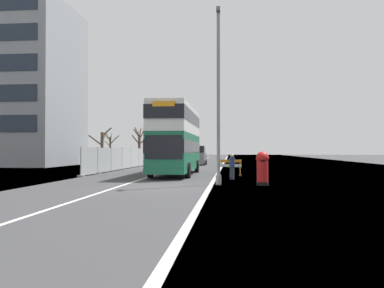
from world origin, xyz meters
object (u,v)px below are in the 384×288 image
Objects in this scene: red_pillar_postbox at (262,167)px; car_receding_mid at (177,156)px; pedestrian_at_kerb at (232,167)px; roadworks_barrier at (229,165)px; car_oncoming_near at (198,156)px; double_decker_bus at (177,139)px; lamppost_foreground at (218,101)px.

car_receding_mid is at bearing 104.79° from red_pillar_postbox.
car_receding_mid is at bearing 103.93° from pedestrian_at_kerb.
car_oncoming_near reaches higher than roadworks_barrier.
red_pillar_postbox reaches higher than pedestrian_at_kerb.
red_pillar_postbox is 7.73m from roadworks_barrier.
double_decker_bus reaches higher than red_pillar_postbox.
double_decker_bus is 9.06m from lamppost_foreground.
car_oncoming_near is (-3.91, 20.33, 0.36)m from roadworks_barrier.
roadworks_barrier is (0.53, 7.39, -3.67)m from lamppost_foreground.
roadworks_barrier is (3.86, -0.84, -1.90)m from double_decker_bus.
roadworks_barrier is 20.70m from car_oncoming_near.
pedestrian_at_kerb is (4.05, -4.37, -1.83)m from double_decker_bus.
pedestrian_at_kerb is at bearing 79.53° from lamppost_foreground.
double_decker_bus is 10.21m from red_pillar_postbox.
pedestrian_at_kerb is (0.19, -3.53, 0.07)m from roadworks_barrier.
double_decker_bus is 7.22× the size of pedestrian_at_kerb.
lamppost_foreground is 8.27m from roadworks_barrier.
lamppost_foreground reaches higher than roadworks_barrier.
double_decker_bus is 6.23m from pedestrian_at_kerb.
pedestrian_at_kerb is (-1.55, 4.01, -0.16)m from red_pillar_postbox.
car_oncoming_near is at bearing 101.45° from red_pillar_postbox.
double_decker_bus is at bearing -89.86° from car_oncoming_near.
pedestrian_at_kerb reaches higher than roadworks_barrier.
red_pillar_postbox is 1.10× the size of pedestrian_at_kerb.
roadworks_barrier is (-1.74, 7.53, -0.23)m from red_pillar_postbox.
roadworks_barrier is 0.41× the size of car_receding_mid.
red_pillar_postbox is at bearing -77.03° from roadworks_barrier.
double_decker_bus is 4.38m from roadworks_barrier.
car_receding_mid is (-7.39, 27.04, 0.29)m from roadworks_barrier.
lamppost_foreground is 4.11m from red_pillar_postbox.
red_pillar_postbox is (2.26, -0.14, -3.43)m from lamppost_foreground.
double_decker_bus is 2.71× the size of car_receding_mid.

